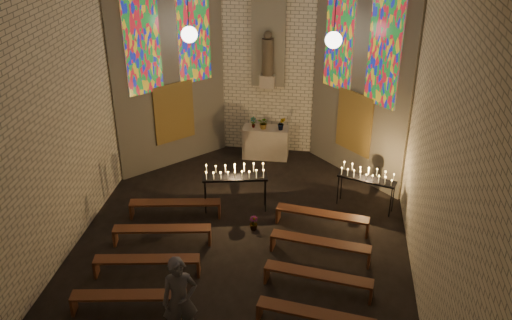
{
  "coord_description": "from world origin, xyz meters",
  "views": [
    {
      "loc": [
        1.92,
        -10.42,
        8.26
      ],
      "look_at": [
        0.28,
        1.3,
        2.05
      ],
      "focal_mm": 40.0,
      "sensor_mm": 36.0,
      "label": 1
    }
  ],
  "objects_px": {
    "votive_stand_left": "(235,174)",
    "votive_stand_right": "(367,176)",
    "aisle_flower_pot": "(254,223)",
    "altar": "(266,142)",
    "visitor": "(180,300)"
  },
  "relations": [
    {
      "from": "aisle_flower_pot",
      "to": "altar",
      "type": "bearing_deg",
      "value": 92.85
    },
    {
      "from": "aisle_flower_pot",
      "to": "votive_stand_left",
      "type": "bearing_deg",
      "value": 125.16
    },
    {
      "from": "altar",
      "to": "votive_stand_left",
      "type": "relative_size",
      "value": 0.81
    },
    {
      "from": "votive_stand_left",
      "to": "votive_stand_right",
      "type": "height_order",
      "value": "votive_stand_left"
    },
    {
      "from": "altar",
      "to": "visitor",
      "type": "height_order",
      "value": "visitor"
    },
    {
      "from": "aisle_flower_pot",
      "to": "votive_stand_left",
      "type": "height_order",
      "value": "votive_stand_left"
    },
    {
      "from": "votive_stand_left",
      "to": "visitor",
      "type": "height_order",
      "value": "visitor"
    },
    {
      "from": "votive_stand_left",
      "to": "altar",
      "type": "bearing_deg",
      "value": 71.55
    },
    {
      "from": "votive_stand_left",
      "to": "aisle_flower_pot",
      "type": "bearing_deg",
      "value": -65.84
    },
    {
      "from": "altar",
      "to": "votive_stand_left",
      "type": "distance_m",
      "value": 3.23
    },
    {
      "from": "votive_stand_right",
      "to": "visitor",
      "type": "xyz_separation_m",
      "value": [
        -3.65,
        -5.28,
        -0.03
      ]
    },
    {
      "from": "altar",
      "to": "votive_stand_left",
      "type": "bearing_deg",
      "value": -97.44
    },
    {
      "from": "altar",
      "to": "votive_stand_right",
      "type": "xyz_separation_m",
      "value": [
        3.0,
        -2.6,
        0.46
      ]
    },
    {
      "from": "aisle_flower_pot",
      "to": "votive_stand_left",
      "type": "relative_size",
      "value": 0.22
    },
    {
      "from": "votive_stand_left",
      "to": "visitor",
      "type": "bearing_deg",
      "value": -103.86
    }
  ]
}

